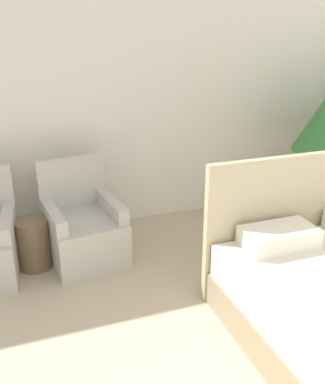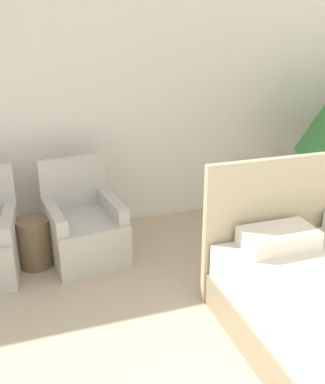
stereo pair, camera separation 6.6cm
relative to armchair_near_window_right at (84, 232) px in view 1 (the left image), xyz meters
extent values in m
cube|color=silver|center=(0.44, 0.71, 1.18)|extent=(10.00, 0.06, 2.90)
cube|color=tan|center=(1.64, -0.99, 0.30)|extent=(1.78, 0.06, 1.13)
cube|color=silver|center=(1.25, -1.22, 0.32)|extent=(0.55, 0.31, 0.14)
cube|color=#B7B2A8|center=(-0.65, -0.05, 0.22)|extent=(0.16, 0.64, 0.14)
cube|color=#B7B2A8|center=(0.00, -0.03, -0.06)|extent=(0.72, 0.77, 0.41)
cube|color=#B7B2A8|center=(-0.04, 0.29, 0.39)|extent=(0.64, 0.14, 0.49)
cube|color=#B7B2A8|center=(-0.27, -0.06, 0.22)|extent=(0.18, 0.64, 0.14)
cube|color=#B7B2A8|center=(0.27, 0.01, 0.22)|extent=(0.18, 0.64, 0.14)
cylinder|color=brown|center=(-0.46, -0.01, -0.04)|extent=(0.30, 0.30, 0.46)
camera|label=1|loc=(-0.51, -3.58, 1.79)|focal=40.00mm
camera|label=2|loc=(-0.45, -3.60, 1.79)|focal=40.00mm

